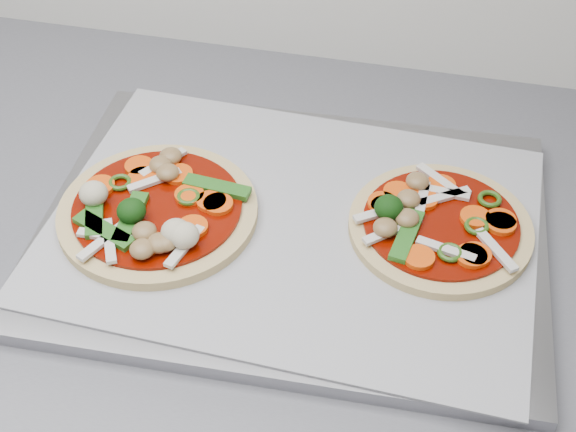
# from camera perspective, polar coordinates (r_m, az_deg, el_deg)

# --- Properties ---
(baking_tray) EXTENTS (0.43, 0.32, 0.01)m
(baking_tray) POSITION_cam_1_polar(r_m,az_deg,el_deg) (0.67, 0.36, -0.94)
(baking_tray) COLOR gray
(baking_tray) RESTS_ON countertop
(parchment) EXTENTS (0.41, 0.30, 0.00)m
(parchment) POSITION_cam_1_polar(r_m,az_deg,el_deg) (0.67, 0.37, -0.47)
(parchment) COLOR #9D9DA2
(parchment) RESTS_ON baking_tray
(pizza_left) EXTENTS (0.17, 0.17, 0.03)m
(pizza_left) POSITION_cam_1_polar(r_m,az_deg,el_deg) (0.67, -9.36, 0.40)
(pizza_left) COLOR tan
(pizza_left) RESTS_ON parchment
(pizza_right) EXTENTS (0.18, 0.18, 0.03)m
(pizza_right) POSITION_cam_1_polar(r_m,az_deg,el_deg) (0.67, 10.47, -0.51)
(pizza_right) COLOR tan
(pizza_right) RESTS_ON parchment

